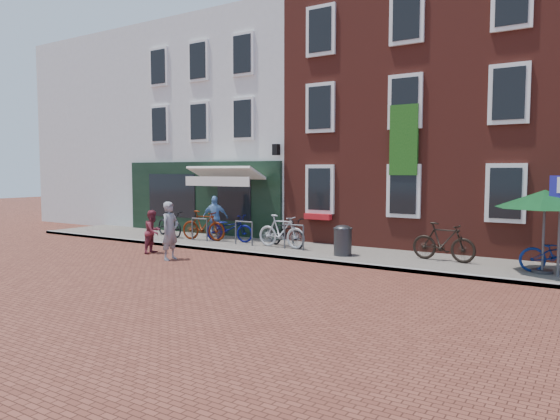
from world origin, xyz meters
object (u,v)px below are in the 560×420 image
Objects in this scene: bicycle_0 at (170,224)px; bicycle_4 at (287,232)px; woman at (170,231)px; bicycle_2 at (229,228)px; litter_bin at (343,239)px; bicycle_3 at (281,231)px; parasol at (545,196)px; parking_sign at (560,207)px; bicycle_1 at (204,226)px; boy at (153,232)px; bicycle_6 at (560,254)px; cafe_person at (215,217)px; bicycle_5 at (443,242)px.

bicycle_0 is 1.00× the size of bicycle_4.
woman is 0.93× the size of bicycle_2.
bicycle_3 is (-2.38, 0.32, 0.04)m from litter_bin.
parasol reaches higher than bicycle_2.
parking_sign is at bearing -74.23° from bicycle_4.
bicycle_1 is at bearing 178.42° from parking_sign.
parking_sign is 1.05× the size of parasol.
bicycle_4 is (3.24, 2.91, -0.10)m from boy.
bicycle_6 is at bearing -98.15° from bicycle_1.
bicycle_4 is (0.03, 0.27, -0.05)m from bicycle_3.
boy is 0.77× the size of bicycle_3.
bicycle_0 is 1.03× the size of bicycle_1.
parking_sign reaches higher than cafe_person.
cafe_person is (-11.32, 0.83, -0.86)m from parking_sign.
bicycle_0 is at bearing 80.52° from bicycle_2.
boy is 8.90m from bicycle_5.
bicycle_3 reaches higher than bicycle_0.
litter_bin is 0.53× the size of bicycle_4.
boy is (-5.59, -2.32, 0.09)m from litter_bin.
cafe_person reaches higher than bicycle_6.
bicycle_2 is (0.87, 2.85, -0.10)m from boy.
parking_sign is 11.39m from cafe_person.
bicycle_0 is 1.03× the size of bicycle_5.
parking_sign is 1.25m from bicycle_6.
parasol is at bearing -98.97° from bicycle_1.
woman reaches higher than bicycle_3.
bicycle_6 is at bearing 24.34° from parasol.
bicycle_0 is 10.45m from bicycle_5.
parasol is 1.25× the size of bicycle_6.
bicycle_6 is at bearing 4.25° from litter_bin.
cafe_person is 0.86× the size of bicycle_2.
bicycle_3 is at bearing 143.03° from cafe_person.
parking_sign reaches higher than woman.
parking_sign reaches higher than bicycle_3.
litter_bin is 0.57× the size of woman.
bicycle_3 is (3.23, -0.50, -0.26)m from cafe_person.
bicycle_3 is 1.00× the size of bicycle_5.
litter_bin is 2.42m from bicycle_4.
bicycle_0 is at bearing 89.75° from bicycle_3.
litter_bin is 5.75m from bicycle_1.
bicycle_6 is at bearing -100.75° from bicycle_2.
woman is 10.49m from bicycle_6.
boy is (-10.94, -2.58, -1.34)m from parasol.
parasol is 10.17m from bicycle_2.
bicycle_0 is at bearing 75.33° from bicycle_1.
bicycle_1 and bicycle_3 have the same top height.
bicycle_2 is at bearing 5.04° from woman.
parasol is 1.67× the size of boy.
bicycle_1 is at bearing 114.81° from bicycle_4.
bicycle_3 is 8.09m from bicycle_6.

